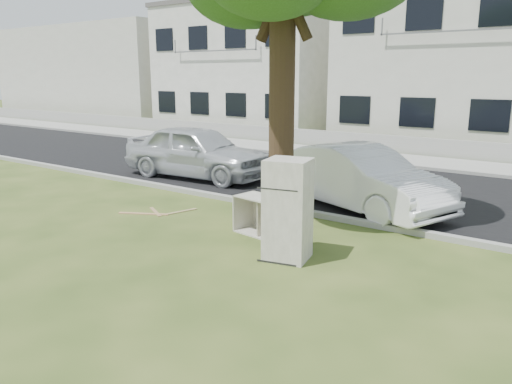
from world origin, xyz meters
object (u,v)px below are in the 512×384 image
Objects in this scene: fridge at (288,210)px; car_center at (359,178)px; car_left at (197,151)px; cabinet at (260,215)px.

fridge is 3.76m from car_center.
car_left is (-5.60, 0.59, 0.06)m from car_center.
fridge is 1.79× the size of cabinet.
cabinet is at bearing 130.42° from fridge.
fridge is at bearing -27.89° from cabinet.
fridge reaches higher than cabinet.
car_left is at bearing 130.95° from fridge.
car_left is (-5.99, 4.33, -0.06)m from fridge.
cabinet is 3.00m from car_center.
cabinet is 0.21× the size of car_center.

